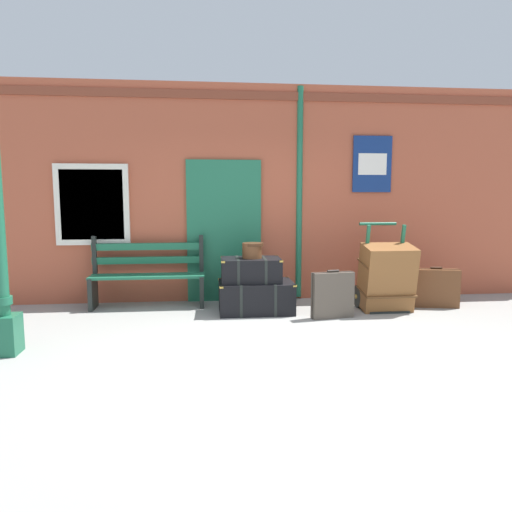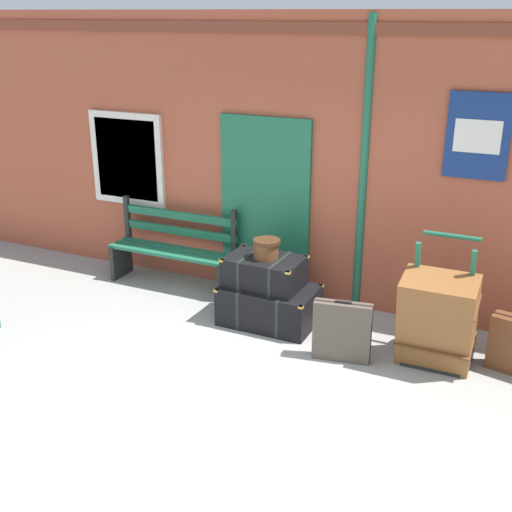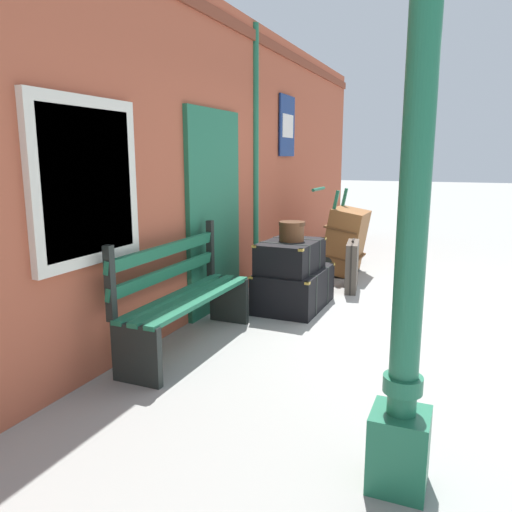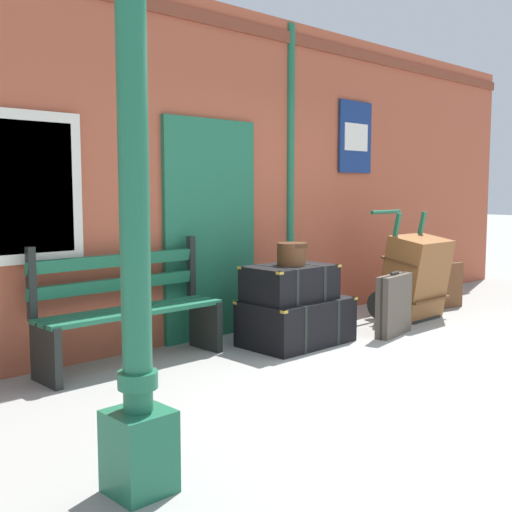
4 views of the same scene
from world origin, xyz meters
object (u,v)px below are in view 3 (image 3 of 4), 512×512
object	(u,v)px
large_brown_trunk	(345,241)
suitcase_umber	(346,245)
suitcase_tan	(352,266)
lamp_post	(409,287)
steamer_trunk_middle	(291,256)
steamer_trunk_base	(294,288)
round_hatbox	(292,230)
porters_trolley	(333,254)
platform_bench	(183,297)

from	to	relation	value
large_brown_trunk	suitcase_umber	bearing A→B (deg)	11.82
suitcase_tan	lamp_post	bearing A→B (deg)	-164.29
steamer_trunk_middle	suitcase_tan	size ratio (longest dim) A/B	1.29
steamer_trunk_base	round_hatbox	bearing A→B (deg)	157.93
lamp_post	round_hatbox	world-z (taller)	lamp_post
steamer_trunk_middle	porters_trolley	distance (m)	1.88
round_hatbox	suitcase_tan	world-z (taller)	round_hatbox
round_hatbox	lamp_post	bearing A→B (deg)	-150.90
steamer_trunk_base	large_brown_trunk	distance (m)	1.81
lamp_post	steamer_trunk_middle	distance (m)	3.06
steamer_trunk_base	steamer_trunk_middle	bearing A→B (deg)	161.78
steamer_trunk_base	suitcase_tan	size ratio (longest dim) A/B	1.59
lamp_post	suitcase_umber	world-z (taller)	lamp_post
platform_bench	suitcase_umber	xyz separation A→B (m)	(4.07, -0.48, -0.17)
platform_bench	suitcase_tan	xyz separation A→B (m)	(2.45, -0.92, -0.14)
steamer_trunk_base	suitcase_umber	world-z (taller)	suitcase_umber
round_hatbox	porters_trolley	distance (m)	1.93
platform_bench	suitcase_umber	bearing A→B (deg)	-6.72
steamer_trunk_middle	porters_trolley	bearing A→B (deg)	0.03
steamer_trunk_middle	suitcase_tan	bearing A→B (deg)	-23.86
suitcase_umber	platform_bench	bearing A→B (deg)	173.28
lamp_post	steamer_trunk_middle	bearing A→B (deg)	29.30
steamer_trunk_middle	suitcase_umber	size ratio (longest dim) A/B	1.24
porters_trolley	suitcase_tan	distance (m)	0.95
steamer_trunk_base	suitcase_umber	bearing A→B (deg)	0.32
platform_bench	large_brown_trunk	world-z (taller)	platform_bench
lamp_post	platform_bench	xyz separation A→B (m)	(1.21, 1.95, -0.59)
steamer_trunk_middle	large_brown_trunk	world-z (taller)	large_brown_trunk
suitcase_tan	steamer_trunk_middle	bearing A→B (deg)	156.14
lamp_post	porters_trolley	bearing A→B (deg)	18.26
steamer_trunk_middle	porters_trolley	size ratio (longest dim) A/B	0.69
porters_trolley	steamer_trunk_base	bearing A→B (deg)	-179.26
platform_bench	steamer_trunk_base	bearing A→B (deg)	-18.27
lamp_post	steamer_trunk_base	bearing A→B (deg)	28.33
suitcase_tan	steamer_trunk_base	bearing A→B (deg)	155.75
lamp_post	steamer_trunk_base	size ratio (longest dim) A/B	2.72
lamp_post	platform_bench	bearing A→B (deg)	58.18
platform_bench	steamer_trunk_base	xyz separation A→B (m)	(1.50, -0.49, -0.23)
steamer_trunk_base	large_brown_trunk	bearing A→B (deg)	-4.82
round_hatbox	suitcase_tan	xyz separation A→B (m)	(1.00, -0.45, -0.56)
suitcase_tan	platform_bench	bearing A→B (deg)	159.34
platform_bench	round_hatbox	bearing A→B (deg)	-18.14
steamer_trunk_base	round_hatbox	size ratio (longest dim) A/B	3.54
platform_bench	porters_trolley	bearing A→B (deg)	-8.16
steamer_trunk_middle	large_brown_trunk	bearing A→B (deg)	-5.33
steamer_trunk_middle	round_hatbox	world-z (taller)	round_hatbox
lamp_post	suitcase_tan	world-z (taller)	lamp_post
steamer_trunk_middle	large_brown_trunk	distance (m)	1.86
steamer_trunk_base	suitcase_umber	xyz separation A→B (m)	(2.57, 0.01, 0.06)
platform_bench	porters_trolley	xyz separation A→B (m)	(3.28, -0.47, -0.17)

